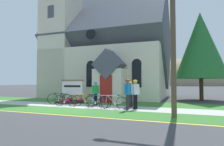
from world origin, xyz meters
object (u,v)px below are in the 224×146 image
bicycle_orange (84,100)px  bicycle_white (96,102)px  cyclist_in_red_jersey (131,92)px  bicycle_black (114,102)px  cyclist_in_white_jersey (135,92)px  roadside_conifer (200,45)px  cyclist_in_green_jersey (96,92)px  bicycle_green (60,99)px  bicycle_yellow (65,100)px  church_sign (72,88)px  cyclist_in_blue_jersey (127,92)px  utility_pole (170,10)px

bicycle_orange → bicycle_white: (1.22, -0.71, 0.01)m
cyclist_in_red_jersey → bicycle_white: bearing=-154.5°
bicycle_black → cyclist_in_white_jersey: size_ratio=1.04×
bicycle_black → cyclist_in_red_jersey: cyclist_in_red_jersey is taller
cyclist_in_red_jersey → roadside_conifer: roadside_conifer is taller
cyclist_in_red_jersey → cyclist_in_green_jersey: bearing=174.9°
roadside_conifer → cyclist_in_green_jersey: bearing=-137.7°
bicycle_green → cyclist_in_white_jersey: size_ratio=0.97×
cyclist_in_green_jersey → roadside_conifer: (6.96, 6.33, 3.82)m
bicycle_black → bicycle_green: 4.52m
bicycle_yellow → church_sign: bearing=112.1°
bicycle_white → bicycle_green: bearing=163.9°
bicycle_yellow → cyclist_in_green_jersey: bearing=34.5°
church_sign → cyclist_in_white_jersey: 5.87m
bicycle_white → cyclist_in_blue_jersey: cyclist_in_blue_jersey is taller
church_sign → utility_pole: bearing=-27.2°
bicycle_orange → bicycle_black: bearing=-15.0°
cyclist_in_blue_jersey → roadside_conifer: (4.35, 7.63, 3.70)m
church_sign → bicycle_green: church_sign is taller
bicycle_orange → utility_pole: 7.66m
bicycle_green → bicycle_white: bicycle_white is taller
bicycle_black → bicycle_white: (-1.09, -0.09, 0.00)m
cyclist_in_green_jersey → cyclist_in_white_jersey: bearing=-15.3°
bicycle_white → cyclist_in_red_jersey: (1.91, 0.91, 0.54)m
church_sign → bicycle_white: bearing=-36.4°
church_sign → cyclist_in_white_jersey: size_ratio=1.18×
church_sign → bicycle_black: bearing=-27.8°
bicycle_green → cyclist_in_green_jersey: 2.80m
bicycle_yellow → utility_pole: utility_pole is taller
church_sign → bicycle_white: 4.01m
cyclist_in_blue_jersey → bicycle_orange: bearing=164.8°
bicycle_black → bicycle_yellow: (-3.32, -0.08, 0.00)m
bicycle_green → cyclist_in_red_jersey: size_ratio=1.03×
bicycle_white → cyclist_in_white_jersey: cyclist_in_white_jersey is taller
utility_pole → bicycle_white: bearing=160.3°
church_sign → cyclist_in_green_jersey: (2.57, -1.20, -0.21)m
bicycle_black → utility_pole: size_ratio=0.20×
bicycle_orange → bicycle_yellow: bicycle_yellow is taller
cyclist_in_blue_jersey → roadside_conifer: 9.53m
utility_pole → cyclist_in_white_jersey: bearing=138.0°
bicycle_white → roadside_conifer: 10.73m
bicycle_black → cyclist_in_blue_jersey: 1.16m
bicycle_green → roadside_conifer: 12.46m
bicycle_black → bicycle_green: (-4.43, 0.87, 0.00)m
utility_pole → cyclist_in_red_jersey: bearing=135.9°
bicycle_black → bicycle_white: bearing=-175.2°
cyclist_in_green_jersey → bicycle_orange: bearing=-145.6°
cyclist_in_white_jersey → cyclist_in_green_jersey: cyclist_in_white_jersey is taller
bicycle_black → cyclist_in_green_jersey: 2.05m
bicycle_orange → church_sign: bearing=140.2°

